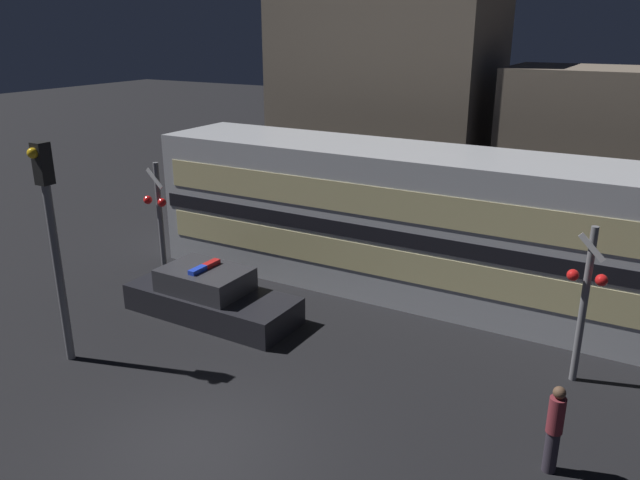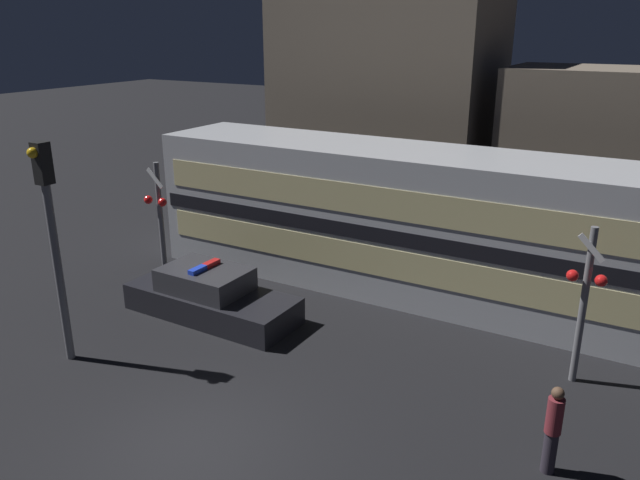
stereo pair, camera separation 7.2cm
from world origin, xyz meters
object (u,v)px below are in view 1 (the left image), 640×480
(train, at_px, (421,224))
(police_car, at_px, (210,297))
(pedestrian, at_px, (554,428))
(crossing_signal_near, at_px, (584,298))
(traffic_light_corner, at_px, (52,233))

(train, bearing_deg, police_car, -134.57)
(pedestrian, bearing_deg, police_car, 167.99)
(crossing_signal_near, bearing_deg, pedestrian, -88.02)
(police_car, height_order, crossing_signal_near, crossing_signal_near)
(crossing_signal_near, bearing_deg, traffic_light_corner, -155.07)
(police_car, bearing_deg, pedestrian, -11.10)
(train, distance_m, pedestrian, 7.97)
(train, relative_size, traffic_light_corner, 3.21)
(pedestrian, xyz_separation_m, crossing_signal_near, (-0.11, 3.30, 1.12))
(police_car, height_order, traffic_light_corner, traffic_light_corner)
(police_car, xyz_separation_m, pedestrian, (9.06, -1.93, 0.33))
(pedestrian, bearing_deg, traffic_light_corner, -171.80)
(train, relative_size, pedestrian, 9.73)
(police_car, distance_m, crossing_signal_near, 9.17)
(traffic_light_corner, bearing_deg, train, 53.98)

